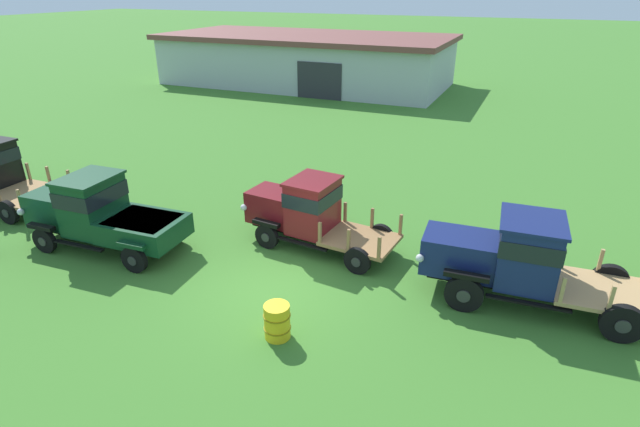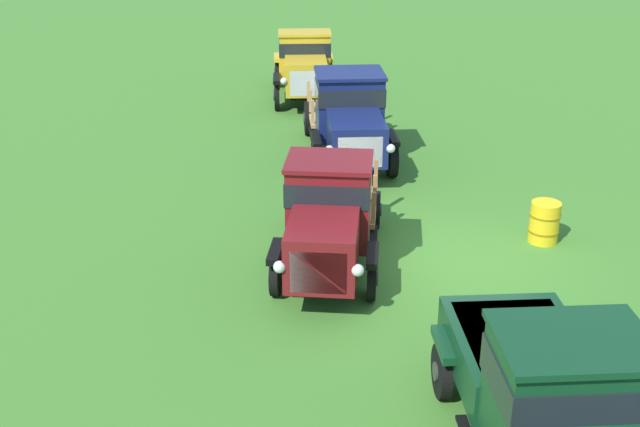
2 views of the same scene
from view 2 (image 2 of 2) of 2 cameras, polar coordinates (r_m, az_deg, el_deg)
The scene contains 6 objects.
ground_plane at distance 15.13m, azimuth 9.77°, elevation -3.59°, with size 240.00×240.00×0.00m, color #3D7528.
vintage_truck_second_in_line at distance 9.84m, azimuth 16.55°, elevation -13.27°, with size 5.09×2.27×2.19m.
vintage_truck_midrow_center at distance 14.14m, azimuth 0.57°, elevation -0.28°, with size 4.80×2.18×2.10m.
vintage_truck_far_side at distance 19.60m, azimuth 2.17°, elevation 6.88°, with size 5.40×2.27×2.22m.
vintage_truck_back_of_row at distance 25.30m, azimuth -1.10°, elevation 10.55°, with size 4.62×2.08×2.16m.
oil_drum_near_fence at distance 16.23m, azimuth 15.67°, elevation -0.60°, with size 0.61×0.61×0.82m.
Camera 2 is at (-13.22, 2.64, 6.85)m, focal length 45.00 mm.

